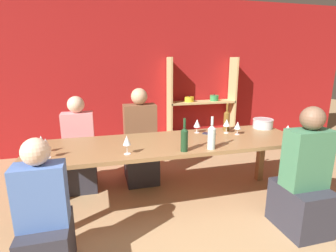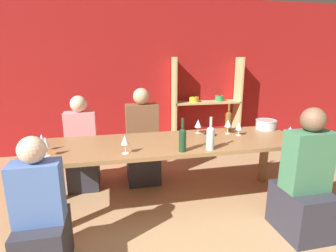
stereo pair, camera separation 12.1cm
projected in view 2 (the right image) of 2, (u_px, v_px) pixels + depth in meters
wall_back_red at (141, 76)px, 4.71m from camera, size 8.80×0.06×2.70m
shelf_unit at (206, 120)px, 4.98m from camera, size 1.29×0.30×1.68m
dining_table at (170, 149)px, 2.85m from camera, size 2.92×0.84×0.77m
mixing_bowl at (266, 124)px, 3.33m from camera, size 0.26×0.26×0.12m
wine_bottle_green at (210, 137)px, 2.55m from camera, size 0.08×0.08×0.33m
wine_bottle_dark at (183, 139)px, 2.50m from camera, size 0.07×0.07×0.33m
wine_bottle_amber at (228, 121)px, 3.22m from camera, size 0.08×0.08×0.34m
wine_glass_red_a at (125, 140)px, 2.44m from camera, size 0.08×0.08×0.18m
wine_glass_red_b at (198, 124)px, 3.14m from camera, size 0.08×0.08×0.17m
wine_glass_red_c at (46, 142)px, 2.38m from camera, size 0.08×0.08×0.18m
wine_glass_white_a at (239, 126)px, 3.05m from camera, size 0.08×0.08×0.15m
wine_glass_red_d at (42, 139)px, 2.51m from camera, size 0.07×0.07×0.17m
wine_glass_red_e at (290, 130)px, 2.86m from camera, size 0.08×0.08×0.15m
wine_glass_white_b at (228, 124)px, 3.11m from camera, size 0.08×0.08×0.17m
cell_phone at (210, 134)px, 3.09m from camera, size 0.16×0.15×0.01m
person_near_a at (304, 189)px, 2.46m from camera, size 0.41×0.51×1.23m
person_far_a at (83, 154)px, 3.39m from camera, size 0.38×0.47×1.20m
person_near_b at (42, 224)px, 2.00m from camera, size 0.36×0.45×1.11m
person_far_b at (143, 148)px, 3.57m from camera, size 0.42×0.53×1.28m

